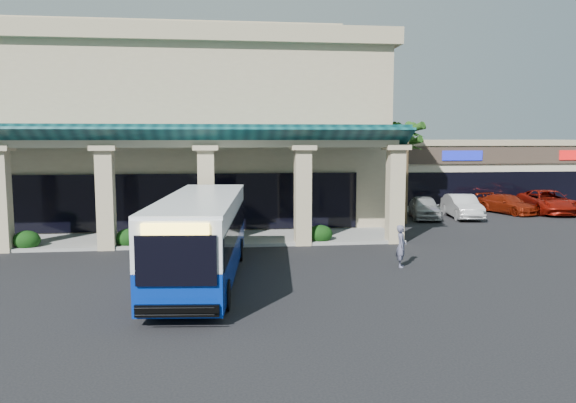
{
  "coord_description": "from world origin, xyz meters",
  "views": [
    {
      "loc": [
        -2.4,
        -20.79,
        5.05
      ],
      "look_at": [
        0.68,
        4.2,
        2.2
      ],
      "focal_mm": 35.0,
      "sensor_mm": 36.0,
      "label": 1
    }
  ],
  "objects": [
    {
      "name": "ground",
      "position": [
        0.0,
        0.0,
        0.0
      ],
      "size": [
        110.0,
        110.0,
        0.0
      ],
      "primitive_type": "plane",
      "color": "black"
    },
    {
      "name": "pedestrian",
      "position": [
        4.66,
        0.17,
        0.83
      ],
      "size": [
        0.55,
        0.69,
        1.67
      ],
      "primitive_type": "imported",
      "rotation": [
        0.0,
        0.0,
        1.29
      ],
      "color": "slate",
      "rests_on": "ground"
    },
    {
      "name": "main_building",
      "position": [
        -8.0,
        16.0,
        5.67
      ],
      "size": [
        30.8,
        14.8,
        11.35
      ],
      "primitive_type": null,
      "color": "tan",
      "rests_on": "ground"
    },
    {
      "name": "arcade",
      "position": [
        -8.0,
        6.8,
        2.85
      ],
      "size": [
        30.0,
        6.2,
        5.7
      ],
      "primitive_type": null,
      "color": "#093539",
      "rests_on": "ground"
    },
    {
      "name": "car_gray",
      "position": [
        19.62,
        14.39,
        0.77
      ],
      "size": [
        3.37,
        5.87,
        1.54
      ],
      "primitive_type": "imported",
      "rotation": [
        0.0,
        0.0,
        -0.15
      ],
      "color": "maroon",
      "rests_on": "ground"
    },
    {
      "name": "palm_1",
      "position": [
        9.5,
        14.0,
        2.9
      ],
      "size": [
        2.4,
        2.4,
        5.8
      ],
      "primitive_type": null,
      "color": "#1C4111",
      "rests_on": "ground"
    },
    {
      "name": "broadleaf_tree",
      "position": [
        7.5,
        19.0,
        2.41
      ],
      "size": [
        2.6,
        2.6,
        4.81
      ],
      "primitive_type": null,
      "color": "black",
      "rests_on": "ground"
    },
    {
      "name": "car_silver",
      "position": [
        10.4,
        12.9,
        0.72
      ],
      "size": [
        2.58,
        4.49,
        1.44
      ],
      "primitive_type": "imported",
      "rotation": [
        0.0,
        0.0,
        -0.22
      ],
      "color": "#AAAAAA",
      "rests_on": "ground"
    },
    {
      "name": "car_white",
      "position": [
        12.88,
        12.89,
        0.74
      ],
      "size": [
        2.11,
        4.67,
        1.49
      ],
      "primitive_type": "imported",
      "rotation": [
        0.0,
        0.0,
        -0.12
      ],
      "color": "silver",
      "rests_on": "ground"
    },
    {
      "name": "car_red",
      "position": [
        16.83,
        14.58,
        0.64
      ],
      "size": [
        3.15,
        4.72,
        1.27
      ],
      "primitive_type": "imported",
      "rotation": [
        0.0,
        0.0,
        0.34
      ],
      "color": "maroon",
      "rests_on": "ground"
    },
    {
      "name": "palm_0",
      "position": [
        8.5,
        11.0,
        3.3
      ],
      "size": [
        2.4,
        2.4,
        6.6
      ],
      "primitive_type": null,
      "color": "#1C4111",
      "rests_on": "ground"
    },
    {
      "name": "transit_bus",
      "position": [
        -3.05,
        -1.0,
        1.51
      ],
      "size": [
        3.56,
        10.99,
        3.02
      ],
      "primitive_type": null,
      "rotation": [
        0.0,
        0.0,
        -0.1
      ],
      "color": "#04289F",
      "rests_on": "ground"
    },
    {
      "name": "strip_mall",
      "position": [
        18.0,
        24.0,
        2.45
      ],
      "size": [
        22.5,
        12.5,
        4.9
      ],
      "primitive_type": null,
      "color": "beige",
      "rests_on": "ground"
    }
  ]
}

